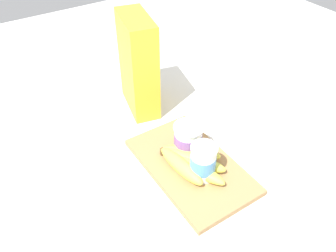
{
  "coord_description": "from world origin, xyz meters",
  "views": [
    {
      "loc": [
        0.47,
        -0.37,
        0.65
      ],
      "look_at": [
        -0.11,
        0.0,
        0.07
      ],
      "focal_mm": 36.2,
      "sensor_mm": 36.0,
      "label": 1
    }
  ],
  "objects": [
    {
      "name": "ground_plane",
      "position": [
        0.0,
        0.0,
        0.0
      ],
      "size": [
        2.4,
        2.4,
        0.0
      ],
      "primitive_type": "plane",
      "color": "silver"
    },
    {
      "name": "cutting_board",
      "position": [
        0.0,
        0.0,
        0.01
      ],
      "size": [
        0.34,
        0.2,
        0.02
      ],
      "primitive_type": "cube",
      "color": "#A37A4C",
      "rests_on": "ground_plane"
    },
    {
      "name": "cereal_box",
      "position": [
        -0.31,
        0.03,
        0.15
      ],
      "size": [
        0.19,
        0.11,
        0.29
      ],
      "primitive_type": "cube",
      "rotation": [
        0.0,
        0.0,
        2.91
      ],
      "color": "yellow",
      "rests_on": "ground_plane"
    },
    {
      "name": "yogurt_cup_front",
      "position": [
        -0.04,
        0.02,
        0.06
      ],
      "size": [
        0.08,
        0.08,
        0.09
      ],
      "color": "white",
      "rests_on": "cutting_board"
    },
    {
      "name": "yogurt_cup_back",
      "position": [
        0.05,
        0.0,
        0.06
      ],
      "size": [
        0.06,
        0.06,
        0.1
      ],
      "color": "white",
      "rests_on": "cutting_board"
    },
    {
      "name": "banana_bunch",
      "position": [
        0.0,
        -0.01,
        0.03
      ],
      "size": [
        0.2,
        0.14,
        0.04
      ],
      "color": "#DCD34A",
      "rests_on": "cutting_board"
    }
  ]
}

